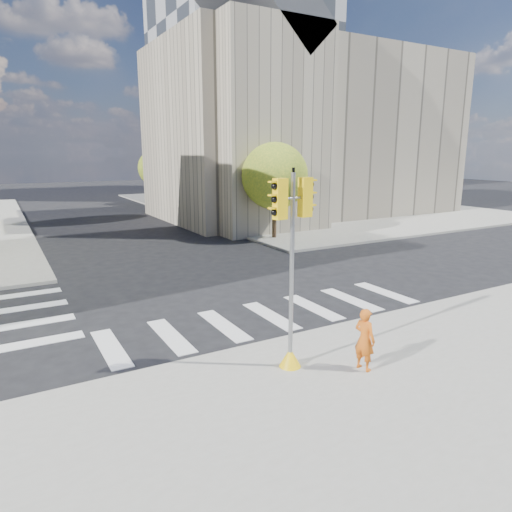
% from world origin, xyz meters
% --- Properties ---
extents(ground, '(160.00, 160.00, 0.00)m').
position_xyz_m(ground, '(0.00, 0.00, 0.00)').
color(ground, black).
rests_on(ground, ground).
extents(sidewalk_far_right, '(28.00, 40.00, 0.15)m').
position_xyz_m(sidewalk_far_right, '(20.00, 26.00, 0.07)').
color(sidewalk_far_right, gray).
rests_on(sidewalk_far_right, ground).
extents(civic_building, '(26.00, 16.00, 19.39)m').
position_xyz_m(civic_building, '(15.59, 19.12, 7.26)').
color(civic_building, '#A29780').
rests_on(civic_building, ground).
extents(office_tower, '(20.00, 18.00, 30.00)m').
position_xyz_m(office_tower, '(22.00, 42.00, 15.00)').
color(office_tower, '#9EA0A3').
rests_on(office_tower, ground).
extents(tree_re_near, '(4.20, 4.20, 6.16)m').
position_xyz_m(tree_re_near, '(7.50, 10.00, 4.05)').
color(tree_re_near, '#382616').
rests_on(tree_re_near, ground).
extents(tree_re_mid, '(4.60, 4.60, 6.66)m').
position_xyz_m(tree_re_mid, '(7.50, 22.00, 4.35)').
color(tree_re_mid, '#382616').
rests_on(tree_re_mid, ground).
extents(tree_re_far, '(4.00, 4.00, 5.88)m').
position_xyz_m(tree_re_far, '(7.50, 34.00, 3.87)').
color(tree_re_far, '#382616').
rests_on(tree_re_far, ground).
extents(lamp_near, '(0.35, 0.18, 8.11)m').
position_xyz_m(lamp_near, '(8.00, 14.00, 4.58)').
color(lamp_near, black).
rests_on(lamp_near, sidewalk_far_right).
extents(lamp_far, '(0.35, 0.18, 8.11)m').
position_xyz_m(lamp_far, '(8.00, 28.00, 4.58)').
color(lamp_far, black).
rests_on(lamp_far, sidewalk_far_right).
extents(traffic_signal, '(1.08, 0.56, 5.02)m').
position_xyz_m(traffic_signal, '(-1.80, -5.74, 2.30)').
color(traffic_signal, yellow).
rests_on(traffic_signal, sidewalk_near).
extents(photographer, '(0.49, 0.65, 1.61)m').
position_xyz_m(photographer, '(-0.28, -6.78, 0.96)').
color(photographer, '#CA5913').
rests_on(photographer, sidewalk_near).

